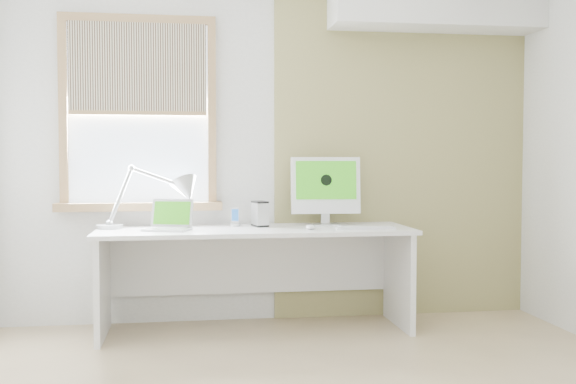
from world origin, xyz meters
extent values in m
cube|color=silver|center=(0.00, 1.76, 1.30)|extent=(4.00, 0.02, 2.60)
cube|color=silver|center=(0.00, -1.76, 1.30)|extent=(4.00, 0.02, 2.60)
cube|color=#948E57|center=(1.00, 1.74, 1.30)|extent=(2.00, 0.02, 2.60)
cube|color=white|center=(1.20, 1.57, 2.40)|extent=(1.60, 0.40, 0.42)
cube|color=#987349|center=(-1.53, 1.72, 1.55)|extent=(0.06, 0.06, 1.42)
cube|color=#987349|center=(-0.47, 1.72, 1.55)|extent=(0.06, 0.06, 1.42)
cube|color=#987349|center=(-1.00, 1.72, 2.23)|extent=(1.00, 0.06, 0.06)
cube|color=#987349|center=(-1.00, 1.70, 0.87)|extent=(1.20, 0.14, 0.06)
cube|color=#D1E2F9|center=(-1.00, 1.74, 1.55)|extent=(1.00, 0.01, 1.30)
cube|color=beige|center=(-1.00, 1.70, 1.88)|extent=(0.98, 0.02, 0.65)
cube|color=#987349|center=(-1.00, 1.70, 1.55)|extent=(0.98, 0.03, 0.03)
cube|color=white|center=(-0.18, 1.38, 0.71)|extent=(2.20, 0.70, 0.03)
cube|color=white|center=(-1.23, 1.38, 0.35)|extent=(0.04, 0.64, 0.70)
cube|color=white|center=(0.87, 1.38, 0.35)|extent=(0.04, 0.64, 0.70)
cube|color=white|center=(-0.18, 1.70, 0.45)|extent=(2.08, 0.02, 0.48)
cylinder|color=silver|center=(-1.20, 1.52, 0.74)|extent=(0.23, 0.23, 0.03)
sphere|color=silver|center=(-1.20, 1.52, 0.76)|extent=(0.07, 0.07, 0.06)
cylinder|color=silver|center=(-1.12, 1.54, 0.96)|extent=(0.18, 0.07, 0.40)
sphere|color=silver|center=(-1.04, 1.56, 1.15)|extent=(0.06, 0.06, 0.05)
cylinder|color=silver|center=(-0.87, 1.58, 1.09)|extent=(0.36, 0.06, 0.16)
sphere|color=silver|center=(-0.69, 1.60, 1.02)|extent=(0.05, 0.05, 0.04)
cone|color=silver|center=(-0.66, 1.60, 0.99)|extent=(0.31, 0.32, 0.24)
cube|color=silver|center=(-0.79, 1.33, 0.74)|extent=(0.35, 0.29, 0.02)
cube|color=#B2B5B7|center=(-0.79, 1.33, 0.75)|extent=(0.28, 0.20, 0.00)
cube|color=silver|center=(-0.76, 1.43, 0.84)|extent=(0.30, 0.15, 0.19)
cube|color=#277911|center=(-0.76, 1.42, 0.84)|extent=(0.26, 0.13, 0.16)
cylinder|color=silver|center=(-0.31, 1.55, 0.74)|extent=(0.09, 0.09, 0.02)
cube|color=silver|center=(-0.31, 1.55, 0.81)|extent=(0.06, 0.03, 0.12)
cube|color=#194C99|center=(-0.31, 1.55, 0.81)|extent=(0.05, 0.01, 0.09)
cube|color=silver|center=(-0.14, 1.51, 0.82)|extent=(0.12, 0.16, 0.18)
cube|color=black|center=(-0.14, 1.51, 0.91)|extent=(0.12, 0.16, 0.01)
cube|color=black|center=(-0.14, 1.51, 0.74)|extent=(0.12, 0.16, 0.01)
cube|color=silver|center=(0.35, 1.53, 0.74)|extent=(0.19, 0.17, 0.01)
cube|color=silver|center=(0.36, 1.56, 0.82)|extent=(0.06, 0.02, 0.17)
cube|color=white|center=(0.36, 1.55, 1.02)|extent=(0.51, 0.11, 0.42)
cube|color=#277911|center=(0.35, 1.52, 1.06)|extent=(0.45, 0.05, 0.28)
cylinder|color=black|center=(0.35, 1.51, 1.06)|extent=(0.08, 0.01, 0.08)
cube|color=white|center=(0.57, 1.23, 0.74)|extent=(0.42, 0.14, 0.02)
cube|color=white|center=(0.57, 1.23, 0.75)|extent=(0.39, 0.11, 0.00)
ellipsoid|color=white|center=(0.19, 1.24, 0.75)|extent=(0.08, 0.12, 0.03)
camera|label=1|loc=(-0.66, -3.33, 1.21)|focal=42.18mm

